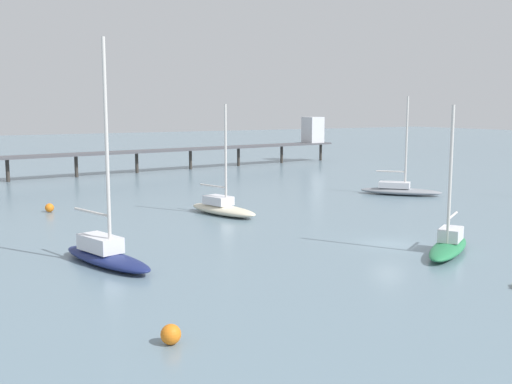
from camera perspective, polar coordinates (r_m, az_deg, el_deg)
The scene contains 8 objects.
ground_plane at distance 46.19m, azimuth 12.36°, elevation -4.80°, with size 400.00×400.00×0.00m, color slate.
pier at distance 100.31m, azimuth -5.19°, elevation 4.48°, with size 77.78×12.30×8.21m.
sailboat_cream at distance 57.30m, azimuth -3.18°, elevation -1.43°, with size 4.51×8.72×10.33m.
sailboat_navy at distance 40.44m, azimuth -13.95°, elevation -5.43°, with size 4.60×9.34×14.29m.
sailboat_gray at distance 72.09m, azimuth 13.31°, elevation 0.28°, with size 7.99×8.57×11.26m.
sailboat_green at distance 44.23m, azimuth 17.61°, elevation -4.62°, with size 7.90×5.94×10.21m.
mooring_buoy_near at distance 61.97m, azimuth -18.79°, elevation -1.41°, with size 0.84×0.84×0.84m, color orange.
mooring_buoy_outer at distance 26.88m, azimuth -7.99°, elevation -13.07°, with size 0.89×0.89×0.89m, color orange.
Camera 1 is at (-30.48, -33.22, 10.06)m, focal length 42.69 mm.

